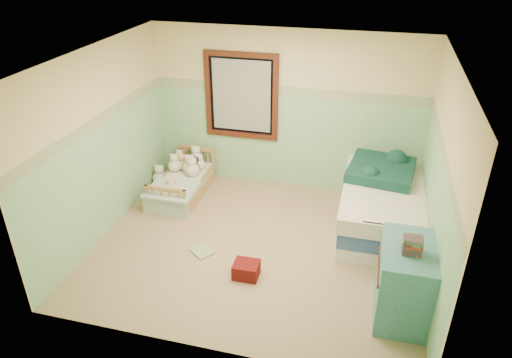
% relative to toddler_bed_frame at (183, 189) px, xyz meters
% --- Properties ---
extents(floor, '(4.20, 3.60, 0.02)m').
position_rel_toddler_bed_frame_xyz_m(floor, '(1.47, -1.05, -0.09)').
color(floor, gray).
rests_on(floor, ground).
extents(ceiling, '(4.20, 3.60, 0.02)m').
position_rel_toddler_bed_frame_xyz_m(ceiling, '(1.47, -1.05, 2.43)').
color(ceiling, white).
rests_on(ceiling, wall_back).
extents(wall_back, '(4.20, 0.04, 2.50)m').
position_rel_toddler_bed_frame_xyz_m(wall_back, '(1.47, 0.75, 1.17)').
color(wall_back, beige).
rests_on(wall_back, floor).
extents(wall_front, '(4.20, 0.04, 2.50)m').
position_rel_toddler_bed_frame_xyz_m(wall_front, '(1.47, -2.85, 1.17)').
color(wall_front, beige).
rests_on(wall_front, floor).
extents(wall_left, '(0.04, 3.60, 2.50)m').
position_rel_toddler_bed_frame_xyz_m(wall_left, '(-0.63, -1.05, 1.17)').
color(wall_left, beige).
rests_on(wall_left, floor).
extents(wall_right, '(0.04, 3.60, 2.50)m').
position_rel_toddler_bed_frame_xyz_m(wall_right, '(3.57, -1.05, 1.17)').
color(wall_right, beige).
rests_on(wall_right, floor).
extents(wainscot_mint, '(4.20, 0.01, 1.50)m').
position_rel_toddler_bed_frame_xyz_m(wainscot_mint, '(1.47, 0.74, 0.67)').
color(wainscot_mint, '#78BA7E').
rests_on(wainscot_mint, floor).
extents(border_strip, '(4.20, 0.01, 0.15)m').
position_rel_toddler_bed_frame_xyz_m(border_strip, '(1.47, 0.74, 1.49)').
color(border_strip, '#486750').
rests_on(border_strip, wall_back).
extents(window_frame, '(1.16, 0.06, 1.36)m').
position_rel_toddler_bed_frame_xyz_m(window_frame, '(0.77, 0.71, 1.37)').
color(window_frame, '#43180E').
rests_on(window_frame, wall_back).
extents(window_blinds, '(0.92, 0.01, 1.12)m').
position_rel_toddler_bed_frame_xyz_m(window_blinds, '(0.77, 0.72, 1.37)').
color(window_blinds, '#ADAEA6').
rests_on(window_blinds, window_frame).
extents(toddler_bed_frame, '(0.65, 1.30, 0.17)m').
position_rel_toddler_bed_frame_xyz_m(toddler_bed_frame, '(0.00, 0.00, 0.00)').
color(toddler_bed_frame, olive).
rests_on(toddler_bed_frame, floor).
extents(toddler_mattress, '(0.59, 1.25, 0.12)m').
position_rel_toddler_bed_frame_xyz_m(toddler_mattress, '(0.00, 0.00, 0.14)').
color(toddler_mattress, white).
rests_on(toddler_mattress, toddler_bed_frame).
extents(patchwork_quilt, '(0.71, 0.65, 0.03)m').
position_rel_toddler_bed_frame_xyz_m(patchwork_quilt, '(0.00, -0.40, 0.22)').
color(patchwork_quilt, '#72AFE0').
rests_on(patchwork_quilt, toddler_mattress).
extents(plush_bed_brown, '(0.20, 0.20, 0.20)m').
position_rel_toddler_bed_frame_xyz_m(plush_bed_brown, '(-0.15, 0.50, 0.30)').
color(plush_bed_brown, brown).
rests_on(plush_bed_brown, toddler_mattress).
extents(plush_bed_white, '(0.23, 0.23, 0.23)m').
position_rel_toddler_bed_frame_xyz_m(plush_bed_white, '(0.05, 0.50, 0.32)').
color(plush_bed_white, silver).
rests_on(plush_bed_white, toddler_mattress).
extents(plush_bed_tan, '(0.19, 0.19, 0.19)m').
position_rel_toddler_bed_frame_xyz_m(plush_bed_tan, '(-0.10, 0.28, 0.30)').
color(plush_bed_tan, '#D3B483').
rests_on(plush_bed_tan, toddler_mattress).
extents(plush_bed_dark, '(0.18, 0.18, 0.18)m').
position_rel_toddler_bed_frame_xyz_m(plush_bed_dark, '(0.13, 0.28, 0.29)').
color(plush_bed_dark, black).
rests_on(plush_bed_dark, toddler_mattress).
extents(plush_floor_cream, '(0.24, 0.24, 0.24)m').
position_rel_toddler_bed_frame_xyz_m(plush_floor_cream, '(-0.48, 0.19, 0.04)').
color(plush_floor_cream, white).
rests_on(plush_floor_cream, floor).
extents(plush_floor_tan, '(0.25, 0.25, 0.25)m').
position_rel_toddler_bed_frame_xyz_m(plush_floor_tan, '(-0.07, -0.25, 0.04)').
color(plush_floor_tan, '#D3B483').
rests_on(plush_floor_tan, floor).
extents(twin_bed_frame, '(1.02, 2.04, 0.22)m').
position_rel_toddler_bed_frame_xyz_m(twin_bed_frame, '(3.02, -0.13, 0.03)').
color(twin_bed_frame, silver).
rests_on(twin_bed_frame, floor).
extents(twin_boxspring, '(1.02, 2.04, 0.22)m').
position_rel_toddler_bed_frame_xyz_m(twin_boxspring, '(3.02, -0.13, 0.25)').
color(twin_boxspring, navy).
rests_on(twin_boxspring, twin_bed_frame).
extents(twin_mattress, '(1.06, 2.08, 0.22)m').
position_rel_toddler_bed_frame_xyz_m(twin_mattress, '(3.02, -0.13, 0.47)').
color(twin_mattress, white).
rests_on(twin_mattress, twin_boxspring).
extents(teal_blanket, '(0.98, 1.03, 0.14)m').
position_rel_toddler_bed_frame_xyz_m(teal_blanket, '(2.97, 0.17, 0.65)').
color(teal_blanket, '#0F4138').
rests_on(teal_blanket, twin_mattress).
extents(dresser, '(0.54, 0.87, 0.87)m').
position_rel_toddler_bed_frame_xyz_m(dresser, '(3.29, -1.84, 0.35)').
color(dresser, '#3B6F79').
rests_on(dresser, floor).
extents(book_stack, '(0.19, 0.15, 0.19)m').
position_rel_toddler_bed_frame_xyz_m(book_stack, '(3.29, -1.92, 0.88)').
color(book_stack, brown).
rests_on(book_stack, dresser).
extents(red_pillow, '(0.31, 0.27, 0.19)m').
position_rel_toddler_bed_frame_xyz_m(red_pillow, '(1.50, -1.67, 0.01)').
color(red_pillow, maroon).
rests_on(red_pillow, floor).
extents(floor_book, '(0.36, 0.35, 0.03)m').
position_rel_toddler_bed_frame_xyz_m(floor_book, '(0.81, -1.36, -0.07)').
color(floor_book, gold).
rests_on(floor_book, floor).
extents(extra_plush_0, '(0.20, 0.20, 0.20)m').
position_rel_toddler_bed_frame_xyz_m(extra_plush_0, '(0.16, 0.33, 0.30)').
color(extra_plush_0, silver).
rests_on(extra_plush_0, toddler_mattress).
extents(extra_plush_1, '(0.18, 0.18, 0.18)m').
position_rel_toddler_bed_frame_xyz_m(extra_plush_1, '(-0.21, 0.43, 0.29)').
color(extra_plush_1, silver).
rests_on(extra_plush_1, toddler_mattress).
extents(extra_plush_2, '(0.22, 0.22, 0.22)m').
position_rel_toddler_bed_frame_xyz_m(extra_plush_2, '(0.07, 0.17, 0.31)').
color(extra_plush_2, white).
rests_on(extra_plush_2, toddler_mattress).
extents(extra_plush_3, '(0.21, 0.21, 0.21)m').
position_rel_toddler_bed_frame_xyz_m(extra_plush_3, '(-0.20, 0.19, 0.31)').
color(extra_plush_3, silver).
rests_on(extra_plush_3, toddler_mattress).
extents(extra_plush_4, '(0.18, 0.18, 0.18)m').
position_rel_toddler_bed_frame_xyz_m(extra_plush_4, '(0.13, 0.39, 0.29)').
color(extra_plush_4, brown).
rests_on(extra_plush_4, toddler_mattress).
extents(extra_plush_5, '(0.22, 0.22, 0.22)m').
position_rel_toddler_bed_frame_xyz_m(extra_plush_5, '(0.14, 0.11, 0.31)').
color(extra_plush_5, silver).
rests_on(extra_plush_5, toddler_mattress).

